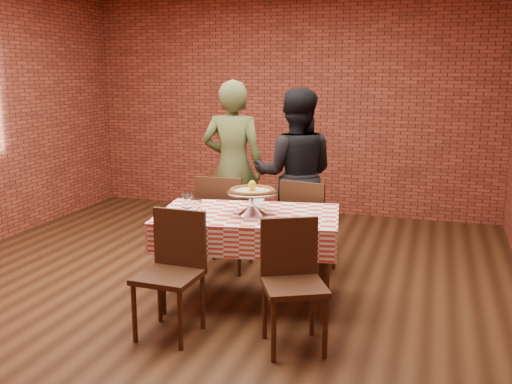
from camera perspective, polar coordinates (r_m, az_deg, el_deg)
ground at (r=5.26m, az=-5.10°, el=-9.21°), size 6.00×6.00×0.00m
back_wall at (r=7.77m, az=3.28°, el=8.67°), size 5.50×0.00×5.50m
table at (r=4.79m, az=-0.76°, el=-6.53°), size 1.55×1.07×0.75m
tablecloth at (r=4.71m, az=-0.77°, el=-3.54°), size 1.59×1.11×0.25m
pizza_stand at (r=4.62m, az=-0.37°, el=-1.11°), size 0.44×0.44×0.18m
pizza at (r=4.60m, az=-0.37°, el=0.07°), size 0.39×0.39×0.03m
lemon at (r=4.59m, az=-0.37°, el=0.65°), size 0.07×0.07×0.08m
water_glass_left at (r=4.64m, az=-5.90°, el=-1.47°), size 0.09×0.09×0.13m
water_glass_right at (r=4.88m, az=-6.77°, el=-0.83°), size 0.09×0.09×0.13m
side_plate at (r=4.55m, az=5.21°, el=-2.49°), size 0.17×0.17×0.01m
sweetener_packet_a at (r=4.43m, az=6.22°, el=-2.94°), size 0.06×0.06×0.00m
sweetener_packet_b at (r=4.50m, az=7.26°, el=-2.75°), size 0.06×0.04×0.00m
condiment_caddy at (r=4.94m, az=0.06°, el=-0.46°), size 0.12×0.11×0.15m
chair_near_left at (r=4.21m, az=-8.64°, el=-8.24°), size 0.44×0.44×0.90m
chair_near_right at (r=3.99m, az=3.80°, el=-9.38°), size 0.55×0.55×0.89m
chair_far_left at (r=5.57m, az=-3.02°, el=-2.90°), size 0.47×0.47×0.93m
chair_far_right at (r=5.47m, az=5.30°, el=-3.35°), size 0.50×0.50×0.91m
diner_olive at (r=6.04m, az=-2.26°, el=2.48°), size 0.69×0.49×1.80m
diner_black at (r=5.82m, az=3.88°, el=1.71°), size 0.94×0.79×1.72m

